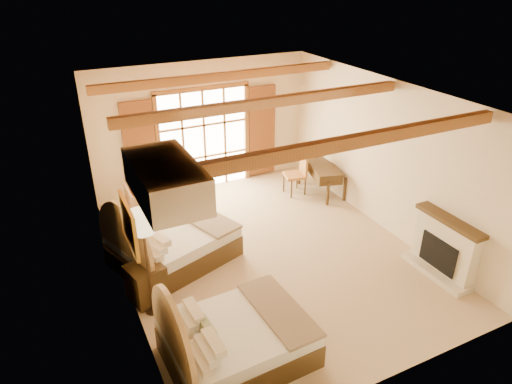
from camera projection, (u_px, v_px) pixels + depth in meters
floor at (267, 253)px, 9.16m from camera, size 7.00×7.00×0.00m
wall_back at (203, 126)px, 11.25m from camera, size 5.50×0.00×5.50m
wall_left at (117, 212)px, 7.36m from camera, size 0.00×7.00×7.00m
wall_right at (385, 156)px, 9.52m from camera, size 0.00×7.00×7.00m
ceiling at (269, 95)px, 7.73m from camera, size 7.00×7.00×0.00m
ceiling_beams at (269, 102)px, 7.78m from camera, size 5.39×4.60×0.18m
french_doors at (204, 141)px, 11.36m from camera, size 3.95×0.08×2.60m
fireplace at (443, 250)px, 8.35m from camera, size 0.46×1.40×1.16m
painting at (129, 225)px, 6.71m from camera, size 0.06×0.95×0.75m
canopy_valance at (166, 180)px, 5.29m from camera, size 0.70×1.40×0.45m
bed_near at (229, 340)px, 6.49m from camera, size 2.08×1.61×1.33m
bed_far at (166, 243)px, 8.70m from camera, size 2.63×2.22×1.41m
nightstand at (146, 283)px, 7.76m from camera, size 0.68×0.68×0.66m
floor_lamp at (143, 228)px, 6.91m from camera, size 0.40×0.40×1.89m
armchair at (146, 200)px, 10.42m from camera, size 0.78×0.80×0.73m
ottoman at (191, 200)px, 10.76m from camera, size 0.58×0.58×0.41m
desk at (322, 177)px, 11.42m from camera, size 0.95×1.52×0.76m
desk_chair at (295, 180)px, 11.40m from camera, size 0.59×0.59×1.12m
desk_lamp at (317, 146)px, 11.55m from camera, size 0.20×0.20×0.39m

